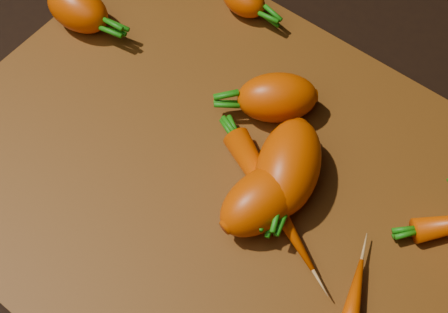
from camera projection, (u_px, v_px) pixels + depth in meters
The scene contains 8 objects.
ground at pixel (217, 183), 0.58m from camera, with size 2.00×2.00×0.01m, color black.
cutting_board at pixel (217, 177), 0.57m from camera, with size 0.50×0.40×0.01m, color brown.
carrot_0 at pixel (78, 9), 0.63m from camera, with size 0.07×0.04×0.04m, color #CB4000.
carrot_1 at pixel (288, 167), 0.53m from camera, with size 0.09×0.05×0.05m, color #CB4000.
carrot_2 at pixel (263, 199), 0.52m from camera, with size 0.08×0.05×0.05m, color #CB4000.
carrot_3 at pixel (277, 98), 0.57m from camera, with size 0.07×0.05×0.05m, color #CB4000.
carrot_7 at pixel (272, 199), 0.53m from camera, with size 0.14×0.02×0.02m, color #CB4000.
carrot_8 at pixel (351, 313), 0.49m from camera, with size 0.09×0.02×0.02m, color #CB4000.
Camera 1 is at (0.17, -0.20, 0.51)m, focal length 50.00 mm.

